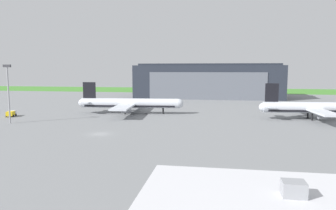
{
  "coord_description": "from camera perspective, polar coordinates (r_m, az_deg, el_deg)",
  "views": [
    {
      "loc": [
        29.37,
        -73.35,
        16.37
      ],
      "look_at": [
        14.37,
        18.84,
        5.51
      ],
      "focal_mm": 33.24,
      "sensor_mm": 36.0,
      "label": 1
    }
  ],
  "objects": [
    {
      "name": "grass_field_strip",
      "position": [
        241.75,
        2.25,
        2.75
      ],
      "size": [
        440.0,
        56.0,
        0.08
      ],
      "primitive_type": "cube",
      "color": "#43852E",
      "rests_on": "ground_plane"
    },
    {
      "name": "airliner_far_left",
      "position": [
        115.06,
        -7.03,
        0.28
      ],
      "size": [
        38.94,
        34.09,
        11.53
      ],
      "color": "silver",
      "rests_on": "ground_plane"
    },
    {
      "name": "baggage_tug",
      "position": [
        120.28,
        -26.84,
        -1.38
      ],
      "size": [
        3.37,
        4.44,
        1.92
      ],
      "color": "silver",
      "rests_on": "ground_plane"
    },
    {
      "name": "apron_light_mast",
      "position": [
        104.66,
        -27.25,
        2.65
      ],
      "size": [
        2.4,
        0.5,
        17.67
      ],
      "color": "#99999E",
      "rests_on": "ground_plane"
    },
    {
      "name": "airliner_far_right",
      "position": [
        111.0,
        25.27,
        -0.5
      ],
      "size": [
        35.54,
        31.97,
        11.74
      ],
      "color": "silver",
      "rests_on": "ground_plane"
    },
    {
      "name": "ground_plane",
      "position": [
        80.69,
        -12.37,
        -5.23
      ],
      "size": [
        440.0,
        440.0,
        0.0
      ],
      "primitive_type": "plane",
      "color": "slate"
    },
    {
      "name": "maintenance_hangar",
      "position": [
        182.6,
        7.33,
        4.36
      ],
      "size": [
        81.51,
        33.36,
        19.51
      ],
      "color": "#232833",
      "rests_on": "ground_plane"
    }
  ]
}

